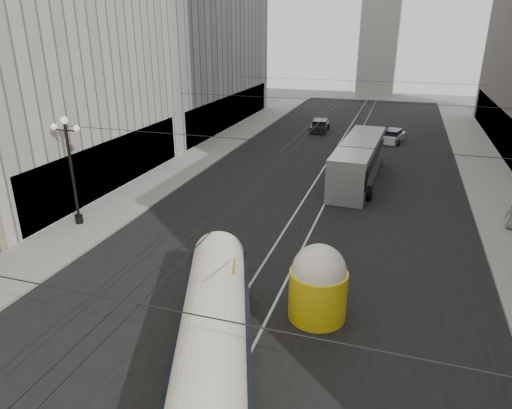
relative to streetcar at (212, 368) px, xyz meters
The scene contains 12 objects.
road 25.17m from the streetcar, 91.14° to the left, with size 20.00×85.00×0.02m, color black.
sidewalk_left 31.26m from the streetcar, 113.60° to the left, with size 4.00×72.00×0.15m, color gray.
sidewalk_right 30.87m from the streetcar, 68.10° to the left, with size 4.00×72.00×0.15m, color gray.
rail_left 25.19m from the streetcar, 92.85° to the left, with size 0.12×85.00×0.04m, color gray.
rail_right 25.16m from the streetcar, 89.43° to the left, with size 0.12×85.00×0.04m, color gray.
distant_tower 73.84m from the streetcar, 90.39° to the left, with size 6.00×6.00×31.36m.
lamppost_left_mid 17.00m from the streetcar, 140.99° to the left, with size 1.86×0.44×6.37m.
catenary 24.49m from the streetcar, 90.91° to the left, with size 25.00×72.00×0.23m.
streetcar is the anchor object (origin of this frame).
city_bus 24.43m from the streetcar, 85.87° to the left, with size 3.07×12.27×3.09m.
sedan_white_far 38.70m from the streetcar, 84.37° to the left, with size 2.54×4.32×1.28m.
sedan_dark_far 41.52m from the streetcar, 95.88° to the left, with size 2.01×4.29×1.32m.
Camera 1 is at (5.08, -2.56, 11.06)m, focal length 32.00 mm.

